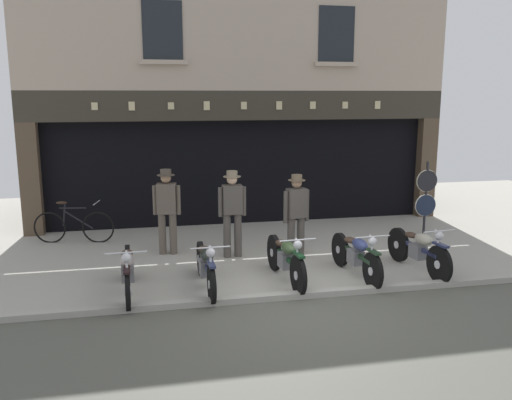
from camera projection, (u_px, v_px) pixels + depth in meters
name	position (u px, v px, depth m)	size (l,w,h in m)	color
ground	(321.00, 328.00, 7.63)	(22.32, 22.00, 0.18)	#A09C91
shop_facade	(231.00, 150.00, 14.98)	(10.62, 4.42, 6.15)	black
motorcycle_left	(128.00, 270.00, 8.74)	(0.62, 2.06, 0.90)	black
motorcycle_center_left	(206.00, 265.00, 8.98)	(0.62, 2.00, 0.90)	black
motorcycle_center	(286.00, 258.00, 9.30)	(0.62, 2.00, 0.93)	black
motorcycle_center_right	(356.00, 254.00, 9.55)	(0.62, 1.96, 0.92)	black
motorcycle_right	(418.00, 249.00, 9.84)	(0.62, 1.96, 0.92)	black
salesman_left	(167.00, 207.00, 10.84)	(0.55, 0.35, 1.75)	brown
shopkeeper_center	(232.00, 209.00, 10.64)	(0.56, 0.35, 1.75)	#47423D
salesman_right	(296.00, 211.00, 10.73)	(0.55, 0.34, 1.66)	#47423D
tyre_sign_pole	(426.00, 194.00, 12.35)	(0.52, 0.06, 1.71)	#232328
advert_board_near	(164.00, 158.00, 13.04)	(0.82, 0.03, 1.11)	silver
advert_board_far	(124.00, 157.00, 12.84)	(0.65, 0.03, 1.07)	silver
leaning_bicycle	(73.00, 226.00, 11.80)	(1.74, 0.53, 0.94)	black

